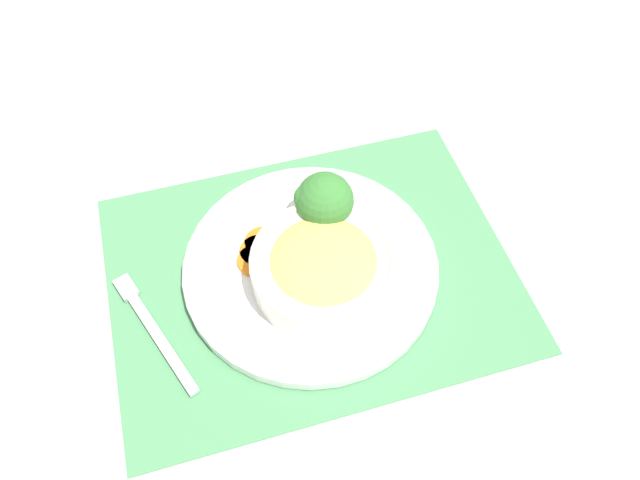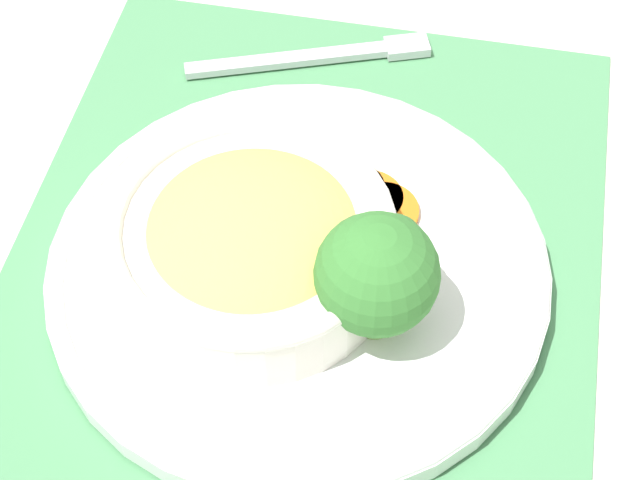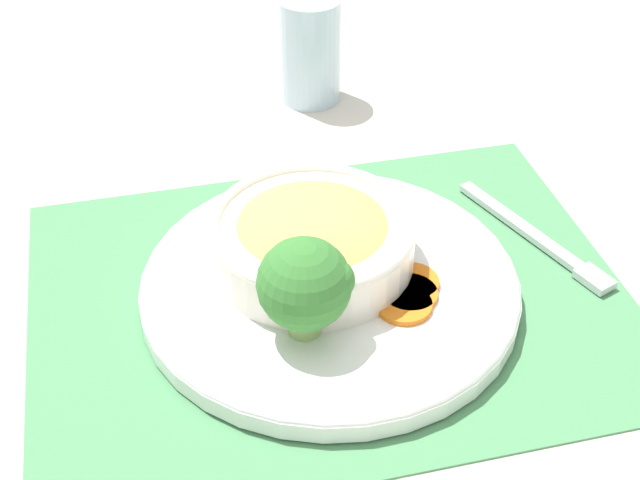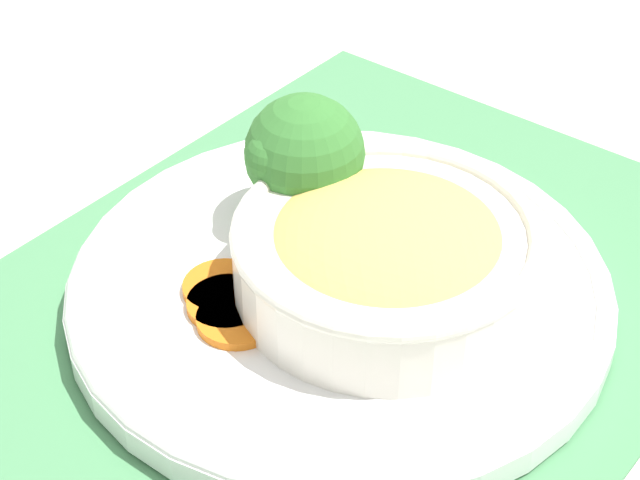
{
  "view_description": "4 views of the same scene",
  "coord_description": "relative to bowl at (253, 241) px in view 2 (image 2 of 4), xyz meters",
  "views": [
    {
      "loc": [
        -0.15,
        -0.39,
        0.66
      ],
      "look_at": [
        0.02,
        0.01,
        0.05
      ],
      "focal_mm": 35.0,
      "sensor_mm": 36.0,
      "label": 1
    },
    {
      "loc": [
        0.39,
        0.04,
        0.55
      ],
      "look_at": [
        -0.0,
        0.01,
        0.04
      ],
      "focal_mm": 60.0,
      "sensor_mm": 36.0,
      "label": 2
    },
    {
      "loc": [
        0.2,
        0.52,
        0.5
      ],
      "look_at": [
        0.0,
        -0.02,
        0.05
      ],
      "focal_mm": 50.0,
      "sensor_mm": 36.0,
      "label": 3
    },
    {
      "loc": [
        -0.4,
        -0.24,
        0.41
      ],
      "look_at": [
        0.01,
        0.02,
        0.04
      ],
      "focal_mm": 60.0,
      "sensor_mm": 36.0,
      "label": 4
    }
  ],
  "objects": [
    {
      "name": "ground_plane",
      "position": [
        -0.01,
        0.03,
        -0.05
      ],
      "size": [
        4.0,
        4.0,
        0.0
      ],
      "primitive_type": "plane",
      "color": "beige"
    },
    {
      "name": "placemat",
      "position": [
        -0.01,
        0.03,
        -0.05
      ],
      "size": [
        0.53,
        0.43,
        0.0
      ],
      "color": "#4C8C59",
      "rests_on": "ground_plane"
    },
    {
      "name": "plate",
      "position": [
        -0.01,
        0.03,
        -0.03
      ],
      "size": [
        0.31,
        0.31,
        0.02
      ],
      "color": "white",
      "rests_on": "placemat"
    },
    {
      "name": "bowl",
      "position": [
        0.0,
        0.0,
        0.0
      ],
      "size": [
        0.17,
        0.17,
        0.05
      ],
      "color": "silver",
      "rests_on": "plate"
    },
    {
      "name": "broccoli_floret",
      "position": [
        0.03,
        0.07,
        0.02
      ],
      "size": [
        0.07,
        0.07,
        0.08
      ],
      "color": "#84AD5B",
      "rests_on": "plate"
    },
    {
      "name": "carrot_slice_near",
      "position": [
        -0.05,
        0.08,
        -0.02
      ],
      "size": [
        0.05,
        0.05,
        0.01
      ],
      "color": "orange",
      "rests_on": "plate"
    },
    {
      "name": "carrot_slice_middle",
      "position": [
        -0.06,
        0.07,
        -0.02
      ],
      "size": [
        0.05,
        0.05,
        0.01
      ],
      "color": "orange",
      "rests_on": "plate"
    },
    {
      "name": "carrot_slice_far",
      "position": [
        -0.07,
        0.05,
        -0.02
      ],
      "size": [
        0.05,
        0.05,
        0.01
      ],
      "color": "orange",
      "rests_on": "plate"
    },
    {
      "name": "fork",
      "position": [
        -0.21,
        0.03,
        -0.04
      ],
      "size": [
        0.06,
        0.18,
        0.01
      ],
      "rotation": [
        0.0,
        0.0,
        0.24
      ],
      "color": "silver",
      "rests_on": "placemat"
    }
  ]
}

